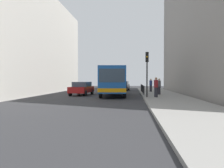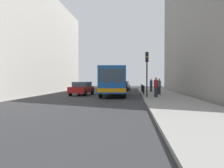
# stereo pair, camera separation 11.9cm
# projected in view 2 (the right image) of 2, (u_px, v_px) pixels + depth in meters

# --- Properties ---
(ground_plane) EXTENTS (80.00, 80.00, 0.00)m
(ground_plane) POSITION_uv_depth(u_px,v_px,m) (110.00, 97.00, 23.01)
(ground_plane) COLOR #2D2D30
(sidewalk) EXTENTS (4.40, 40.00, 0.15)m
(sidewalk) POSITION_uv_depth(u_px,v_px,m) (165.00, 97.00, 22.52)
(sidewalk) COLOR gray
(sidewalk) RESTS_ON ground
(building_left) EXTENTS (7.00, 32.00, 12.72)m
(building_left) POSITION_uv_depth(u_px,v_px,m) (19.00, 41.00, 27.92)
(building_left) COLOR #BCB7AD
(building_left) RESTS_ON ground
(building_right) EXTENTS (7.00, 32.00, 17.23)m
(building_right) POSITION_uv_depth(u_px,v_px,m) (216.00, 18.00, 25.78)
(building_right) COLOR gray
(building_right) RESTS_ON ground
(bus) EXTENTS (3.01, 11.12, 3.00)m
(bus) POSITION_uv_depth(u_px,v_px,m) (114.00, 80.00, 25.70)
(bus) COLOR #19519E
(bus) RESTS_ON ground
(car_beside_bus) EXTENTS (2.11, 4.52, 1.48)m
(car_beside_bus) POSITION_uv_depth(u_px,v_px,m) (82.00, 88.00, 25.84)
(car_beside_bus) COLOR maroon
(car_beside_bus) RESTS_ON ground
(car_behind_bus) EXTENTS (2.13, 4.52, 1.48)m
(car_behind_bus) POSITION_uv_depth(u_px,v_px,m) (123.00, 86.00, 36.10)
(car_behind_bus) COLOR black
(car_behind_bus) RESTS_ON ground
(traffic_light) EXTENTS (0.28, 0.33, 4.10)m
(traffic_light) POSITION_uv_depth(u_px,v_px,m) (147.00, 66.00, 20.98)
(traffic_light) COLOR black
(traffic_light) RESTS_ON sidewalk
(bollard_near) EXTENTS (0.11, 0.11, 0.95)m
(bollard_near) POSITION_uv_depth(u_px,v_px,m) (144.00, 90.00, 24.38)
(bollard_near) COLOR black
(bollard_near) RESTS_ON sidewalk
(bollard_mid) EXTENTS (0.11, 0.11, 0.95)m
(bollard_mid) POSITION_uv_depth(u_px,v_px,m) (143.00, 89.00, 26.79)
(bollard_mid) COLOR black
(bollard_mid) RESTS_ON sidewalk
(bollard_far) EXTENTS (0.11, 0.11, 0.95)m
(bollard_far) POSITION_uv_depth(u_px,v_px,m) (142.00, 88.00, 29.21)
(bollard_far) COLOR black
(bollard_far) RESTS_ON sidewalk
(bollard_farthest) EXTENTS (0.11, 0.11, 0.95)m
(bollard_farthest) POSITION_uv_depth(u_px,v_px,m) (141.00, 88.00, 31.63)
(bollard_farthest) COLOR black
(bollard_farthest) RESTS_ON sidewalk
(pedestrian_near_signal) EXTENTS (0.38, 0.38, 1.81)m
(pedestrian_near_signal) POSITION_uv_depth(u_px,v_px,m) (156.00, 87.00, 20.93)
(pedestrian_near_signal) COLOR #26262D
(pedestrian_near_signal) RESTS_ON sidewalk
(pedestrian_mid_sidewalk) EXTENTS (0.38, 0.38, 1.72)m
(pedestrian_mid_sidewalk) POSITION_uv_depth(u_px,v_px,m) (159.00, 86.00, 24.64)
(pedestrian_mid_sidewalk) COLOR #26262D
(pedestrian_mid_sidewalk) RESTS_ON sidewalk
(pedestrian_far_sidewalk) EXTENTS (0.38, 0.38, 1.70)m
(pedestrian_far_sidewalk) POSITION_uv_depth(u_px,v_px,m) (151.00, 85.00, 30.50)
(pedestrian_far_sidewalk) COLOR #26262D
(pedestrian_far_sidewalk) RESTS_ON sidewalk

